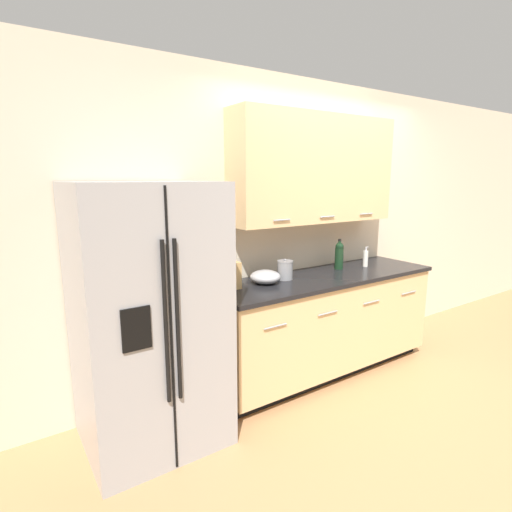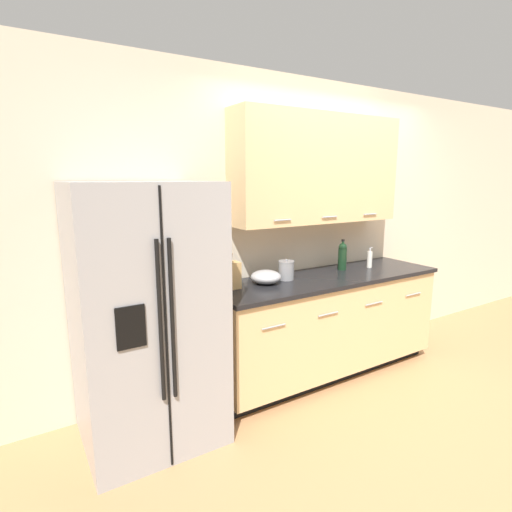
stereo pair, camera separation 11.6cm
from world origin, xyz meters
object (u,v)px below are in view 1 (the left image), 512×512
at_px(knife_block, 231,275).
at_px(steel_canister, 285,270).
at_px(soap_dispenser, 366,258).
at_px(wine_bottle, 339,255).
at_px(mixing_bowl, 265,277).
at_px(refrigerator, 148,317).

distance_m(knife_block, steel_canister, 0.53).
height_order(soap_dispenser, steel_canister, soap_dispenser).
distance_m(wine_bottle, soap_dispenser, 0.30).
bearing_deg(knife_block, steel_canister, -0.07).
distance_m(wine_bottle, mixing_bowl, 0.88).
distance_m(refrigerator, knife_block, 0.74).
height_order(soap_dispenser, mixing_bowl, soap_dispenser).
bearing_deg(refrigerator, wine_bottle, 5.34).
relative_size(wine_bottle, steel_canister, 1.62).
bearing_deg(knife_block, refrigerator, -167.72).
relative_size(wine_bottle, soap_dispenser, 1.47).
bearing_deg(mixing_bowl, refrigerator, -172.40).
height_order(refrigerator, steel_canister, refrigerator).
relative_size(refrigerator, steel_canister, 9.81).
relative_size(wine_bottle, mixing_bowl, 1.14).
bearing_deg(wine_bottle, mixing_bowl, -177.33).
height_order(knife_block, soap_dispenser, knife_block).
distance_m(wine_bottle, steel_canister, 0.66).
xyz_separation_m(refrigerator, soap_dispenser, (2.18, 0.11, 0.12)).
bearing_deg(knife_block, mixing_bowl, -3.16).
bearing_deg(wine_bottle, steel_canister, -177.92).
bearing_deg(mixing_bowl, steel_canister, 4.48).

